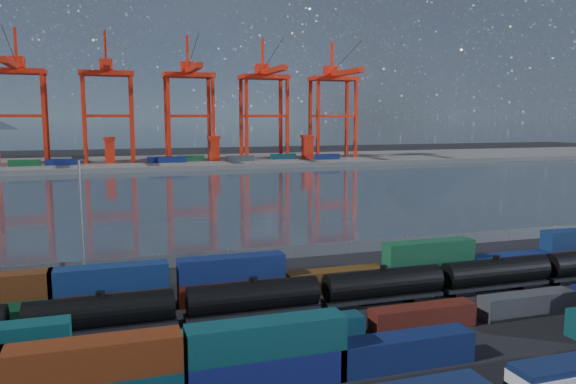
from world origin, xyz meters
name	(u,v)px	position (x,y,z in m)	size (l,w,h in m)	color
ground	(375,320)	(0.00, 0.00, 0.00)	(700.00, 700.00, 0.00)	black
harbor_water	(206,194)	(0.00, 105.00, 0.01)	(700.00, 700.00, 0.00)	#2E3842
far_quay	(167,162)	(0.00, 210.00, 1.00)	(700.00, 70.00, 2.00)	#514F4C
distant_mountains	(135,45)	(63.02, 1600.00, 220.29)	(2470.00, 1100.00, 520.00)	#1E2630
container_row_south	(432,337)	(0.07, -10.77, 2.31)	(139.80, 2.60, 5.54)	#424548
container_row_mid	(280,333)	(-11.74, -3.65, 1.43)	(140.79, 2.30, 4.90)	#393D3E
container_row_north	(251,281)	(-10.81, 10.90, 2.20)	(142.42, 2.54, 5.41)	navy
tanker_string	(253,298)	(-12.16, 4.59, 2.27)	(138.72, 3.16, 4.53)	black
waterfront_fence	(292,252)	(0.00, 28.00, 1.00)	(160.12, 0.12, 2.20)	#595B5E
yard_light_mast	(81,210)	(-30.00, 26.00, 9.30)	(1.60, 0.40, 16.60)	slate
gantry_cranes	(149,85)	(-7.50, 203.46, 35.55)	(197.31, 42.83, 57.99)	red
quay_containers	(144,160)	(-11.00, 195.46, 3.30)	(172.58, 10.99, 2.60)	navy
straddle_carriers	(163,149)	(-2.50, 200.00, 7.82)	(140.00, 7.00, 11.10)	red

